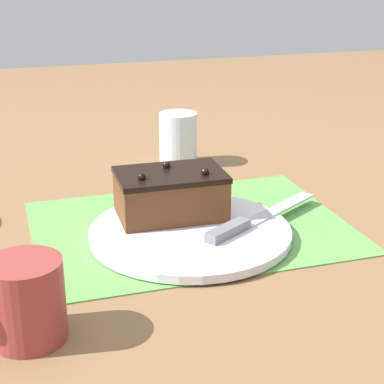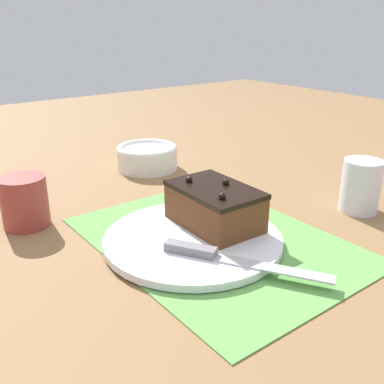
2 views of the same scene
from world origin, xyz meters
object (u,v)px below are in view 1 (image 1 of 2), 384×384
cake_plate (190,232)px  chocolate_cake (171,194)px  serving_knife (246,223)px  coffee_mug (24,301)px  drinking_glass (178,139)px

cake_plate → chocolate_cake: (0.01, -0.06, 0.04)m
cake_plate → serving_knife: size_ratio=1.29×
coffee_mug → drinking_glass: bearing=-121.4°
serving_knife → drinking_glass: (-0.00, -0.35, 0.03)m
cake_plate → coffee_mug: bearing=38.2°
cake_plate → chocolate_cake: 0.07m
serving_knife → coffee_mug: (0.32, 0.17, 0.02)m
chocolate_cake → coffee_mug: chocolate_cake is taller
cake_plate → chocolate_cake: size_ratio=1.80×
serving_knife → coffee_mug: bearing=-92.8°
cake_plate → drinking_glass: bearing=-103.4°
chocolate_cake → coffee_mug: size_ratio=1.77×
cake_plate → drinking_glass: 0.35m
serving_knife → coffee_mug: 0.36m
drinking_glass → coffee_mug: drinking_glass is taller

